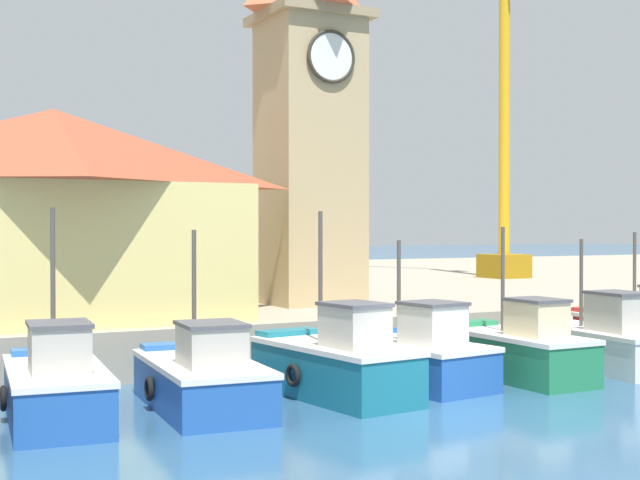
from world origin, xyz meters
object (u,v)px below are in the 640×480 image
fishing_boat_left_inner (202,378)px  fishing_boat_right_inner (598,342)px  clock_tower (310,108)px  warehouse_left (54,212)px  fishing_boat_center (414,356)px  fishing_boat_mid_left (336,364)px  port_crane_far (500,118)px  fishing_boat_mid_right (517,350)px  fishing_boat_left_outer (56,387)px

fishing_boat_left_inner → fishing_boat_right_inner: fishing_boat_left_inner is taller
fishing_boat_left_inner → clock_tower: size_ratio=0.35×
fishing_boat_right_inner → clock_tower: 12.00m
fishing_boat_left_inner → warehouse_left: (-1.72, 7.11, 3.62)m
warehouse_left → clock_tower: bearing=10.7°
fishing_boat_center → fishing_boat_right_inner: fishing_boat_center is taller
warehouse_left → fishing_boat_mid_left: bearing=-56.2°
port_crane_far → fishing_boat_center: bearing=-133.4°
fishing_boat_mid_left → fishing_boat_right_inner: size_ratio=0.93×
fishing_boat_mid_right → fishing_boat_right_inner: fishing_boat_mid_right is taller
fishing_boat_center → fishing_boat_right_inner: bearing=-0.7°
clock_tower → fishing_boat_right_inner: bearing=-61.2°
clock_tower → warehouse_left: size_ratio=1.38×
fishing_boat_mid_left → port_crane_far: bearing=43.6°
clock_tower → fishing_boat_mid_left: bearing=-113.1°
fishing_boat_left_inner → clock_tower: 13.29m
fishing_boat_mid_right → port_crane_far: bearing=52.5°
fishing_boat_center → port_crane_far: port_crane_far is taller
fishing_boat_mid_left → port_crane_far: port_crane_far is taller
fishing_boat_left_outer → fishing_boat_left_inner: size_ratio=0.97×
fishing_boat_left_inner → fishing_boat_mid_left: (3.14, -0.15, 0.11)m
warehouse_left → fishing_boat_center: bearing=-42.6°
fishing_boat_center → fishing_boat_left_outer: bearing=-178.7°
fishing_boat_left_outer → fishing_boat_mid_right: (11.46, -0.23, 0.03)m
fishing_boat_left_inner → warehouse_left: 8.17m
fishing_boat_center → warehouse_left: 10.59m
fishing_boat_left_inner → fishing_boat_mid_right: 8.47m
clock_tower → port_crane_far: port_crane_far is taller
fishing_boat_mid_right → clock_tower: 11.44m
fishing_boat_center → port_crane_far: (17.05, 18.04, 8.77)m
fishing_boat_mid_left → fishing_boat_center: size_ratio=1.05×
fishing_boat_left_inner → warehouse_left: warehouse_left is taller
fishing_boat_left_inner → fishing_boat_mid_left: fishing_boat_mid_left is taller
fishing_boat_mid_right → fishing_boat_right_inner: size_ratio=0.88×
fishing_boat_center → fishing_boat_mid_right: size_ratio=1.01×
fishing_boat_center → fishing_boat_right_inner: size_ratio=0.89×
warehouse_left → fishing_boat_right_inner: bearing=-27.1°
fishing_boat_mid_right → warehouse_left: (-10.20, 7.18, 3.55)m
fishing_boat_left_outer → fishing_boat_right_inner: (14.57, 0.13, 0.02)m
fishing_boat_left_inner → fishing_boat_center: fishing_boat_left_inner is taller
fishing_boat_left_outer → clock_tower: clock_tower is taller
fishing_boat_mid_right → clock_tower: clock_tower is taller
fishing_boat_left_outer → port_crane_far: (25.65, 18.24, 8.77)m
fishing_boat_left_inner → fishing_boat_center: (5.61, 0.37, 0.04)m
fishing_boat_left_inner → fishing_boat_right_inner: (11.58, 0.30, 0.06)m
fishing_boat_left_inner → fishing_boat_mid_right: bearing=-0.4°
fishing_boat_mid_left → warehouse_left: bearing=123.8°
fishing_boat_left_outer → fishing_boat_left_inner: 3.00m
fishing_boat_center → warehouse_left: warehouse_left is taller
clock_tower → port_crane_far: 18.51m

